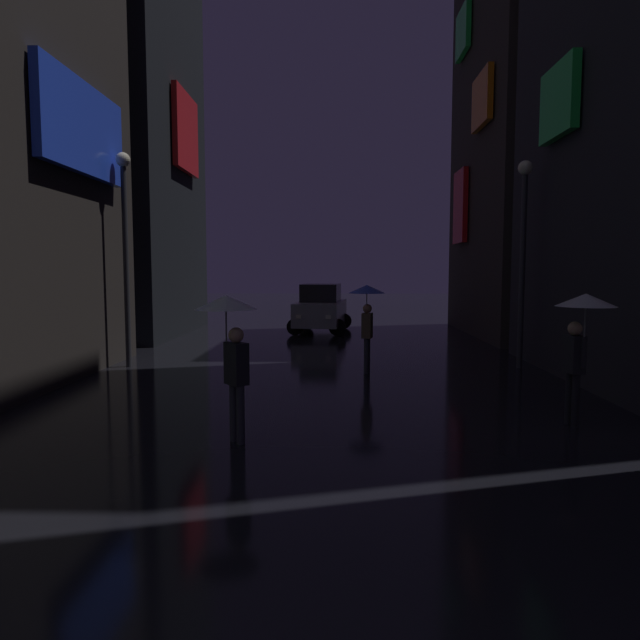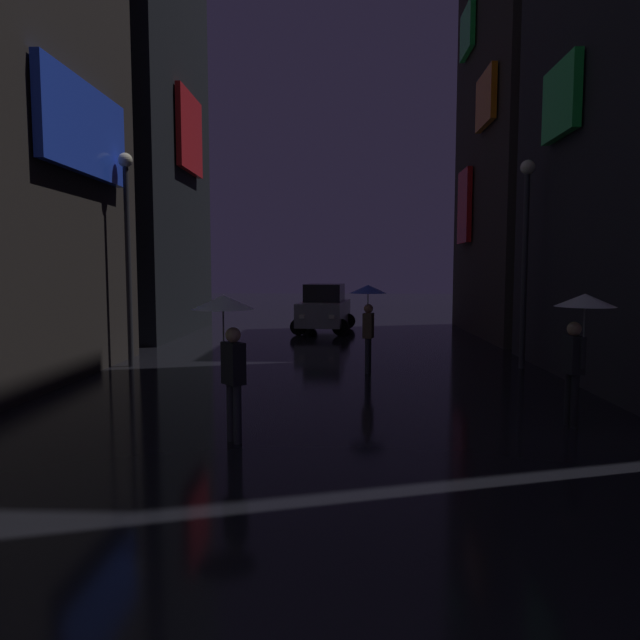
{
  "view_description": "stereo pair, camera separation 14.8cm",
  "coord_description": "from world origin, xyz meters",
  "views": [
    {
      "loc": [
        0.31,
        0.09,
        2.48
      ],
      "look_at": [
        0.0,
        11.67,
        1.46
      ],
      "focal_mm": 32.0,
      "sensor_mm": 36.0,
      "label": 1
    },
    {
      "loc": [
        0.46,
        0.09,
        2.48
      ],
      "look_at": [
        0.0,
        11.67,
        1.46
      ],
      "focal_mm": 32.0,
      "sensor_mm": 36.0,
      "label": 2
    }
  ],
  "objects": [
    {
      "name": "pedestrian_foreground_right_clear",
      "position": [
        -1.2,
        8.15,
        1.67
      ],
      "size": [
        0.9,
        0.9,
        2.12
      ],
      "color": "#2D2D38",
      "rests_on": "ground"
    },
    {
      "name": "car_distant",
      "position": [
        -0.27,
        22.9,
        0.93
      ],
      "size": [
        2.55,
        4.29,
        1.92
      ],
      "color": "#99999E",
      "rests_on": "ground"
    },
    {
      "name": "building_left_far",
      "position": [
        -7.49,
        21.88,
        11.54
      ],
      "size": [
        4.25,
        7.76,
        23.09
      ],
      "color": "black",
      "rests_on": "ground"
    },
    {
      "name": "pedestrian_far_right_clear",
      "position": [
        4.15,
        9.02,
        1.67
      ],
      "size": [
        0.9,
        0.9,
        2.12
      ],
      "color": "black",
      "rests_on": "ground"
    },
    {
      "name": "streetlamp_left_far",
      "position": [
        -5.0,
        14.45,
        3.39
      ],
      "size": [
        0.36,
        0.36,
        5.41
      ],
      "color": "#2D2D33",
      "rests_on": "ground"
    },
    {
      "name": "building_right_far",
      "position": [
        7.49,
        22.2,
        9.15
      ],
      "size": [
        4.25,
        8.39,
        18.29
      ],
      "color": "#2D2826",
      "rests_on": "ground"
    },
    {
      "name": "pedestrian_foreground_left_blue",
      "position": [
        1.08,
        13.85,
        1.67
      ],
      "size": [
        0.9,
        0.9,
        2.12
      ],
      "color": "#2D2D38",
      "rests_on": "ground"
    },
    {
      "name": "streetlamp_right_far",
      "position": [
        5.0,
        14.56,
        3.27
      ],
      "size": [
        0.36,
        0.36,
        5.18
      ],
      "color": "#2D2D33",
      "rests_on": "ground"
    }
  ]
}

